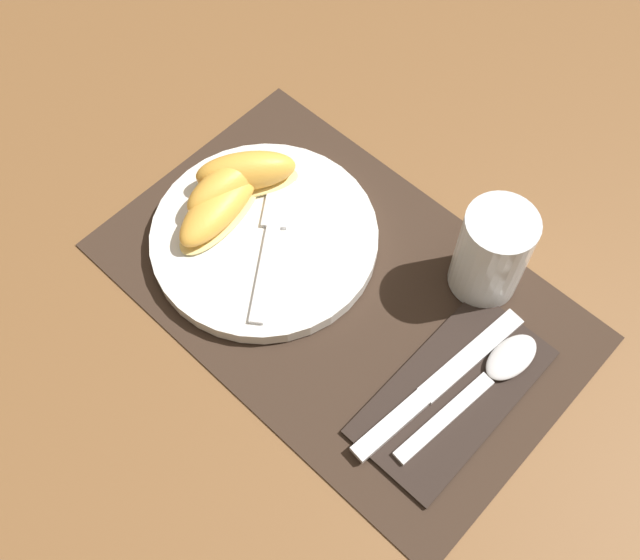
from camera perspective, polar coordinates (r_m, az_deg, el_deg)
name	(u,v)px	position (r m, az deg, el deg)	size (l,w,h in m)	color
ground_plane	(341,291)	(0.75, 1.58, -0.81)	(3.00, 3.00, 0.00)	brown
placemat	(341,290)	(0.75, 1.58, -0.73)	(0.47, 0.30, 0.00)	#38281E
plate	(265,237)	(0.77, -4.25, 3.25)	(0.23, 0.23, 0.02)	white
juice_glass	(491,256)	(0.73, 12.86, 1.80)	(0.07, 0.07, 0.10)	silver
napkin	(453,391)	(0.71, 10.11, -8.35)	(0.10, 0.20, 0.00)	#2D231E
knife	(436,386)	(0.71, 8.82, -8.00)	(0.04, 0.21, 0.01)	silver
spoon	(494,373)	(0.72, 13.10, -6.92)	(0.04, 0.18, 0.01)	silver
fork	(273,233)	(0.76, -3.64, 3.57)	(0.12, 0.15, 0.00)	silver
citrus_wedge_0	(246,173)	(0.79, -5.65, 8.10)	(0.10, 0.11, 0.04)	#F4DB84
citrus_wedge_1	(227,186)	(0.78, -7.07, 7.11)	(0.05, 0.11, 0.04)	#F4DB84
citrus_wedge_2	(220,205)	(0.77, -7.63, 5.66)	(0.07, 0.13, 0.03)	#F4DB84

